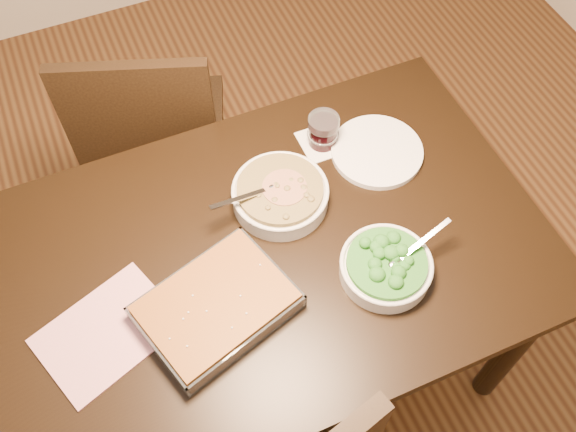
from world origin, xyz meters
The scene contains 10 objects.
ground centered at (0.00, 0.00, 0.00)m, with size 4.00×4.00×0.00m, color #422412.
table centered at (0.00, 0.00, 0.65)m, with size 1.40×0.90×0.75m.
magazine_a centered at (-0.42, -0.05, 0.75)m, with size 0.30×0.22×0.01m, color #BA3557.
coaster centered at (0.28, 0.26, 0.75)m, with size 0.12×0.12×0.00m, color white.
stew_bowl centered at (0.09, 0.12, 0.78)m, with size 0.28×0.25×0.09m.
broccoli_bowl centered at (0.24, -0.17, 0.78)m, with size 0.25×0.22×0.09m.
baking_dish centered at (-0.17, -0.11, 0.78)m, with size 0.40×0.34×0.06m.
wine_tumbler centered at (0.28, 0.26, 0.80)m, with size 0.09×0.09×0.10m.
dinner_plate centered at (0.40, 0.17, 0.76)m, with size 0.25×0.25×0.02m, color white.
chair_far centered at (-0.13, 0.68, 0.52)m, with size 0.56×0.56×0.94m.
Camera 1 is at (-0.26, -0.75, 2.14)m, focal length 40.00 mm.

